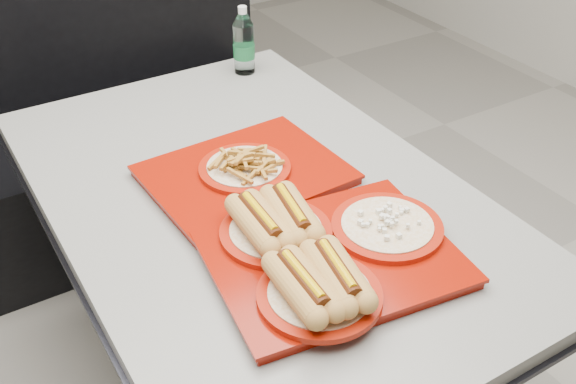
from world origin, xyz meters
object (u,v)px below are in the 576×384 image
tray_near (323,251)px  tray_far (245,170)px  diner_table (257,244)px  booth_bench (118,125)px  water_bottle (244,44)px

tray_near → tray_far: (0.02, 0.36, -0.01)m
diner_table → tray_far: bearing=89.0°
booth_bench → tray_far: (0.00, -1.04, 0.37)m
diner_table → tray_far: 0.20m
tray_near → tray_far: 0.36m
booth_bench → tray_far: 1.11m
tray_far → water_bottle: bearing=61.6°
diner_table → water_bottle: water_bottle is taller
diner_table → water_bottle: bearing=63.7°
water_bottle → diner_table: bearing=-116.3°
diner_table → booth_bench: booth_bench is taller
booth_bench → tray_near: (-0.02, -1.40, 0.39)m
tray_far → booth_bench: bearing=90.0°
diner_table → booth_bench: size_ratio=1.05×
water_bottle → tray_near: bearing=-108.9°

